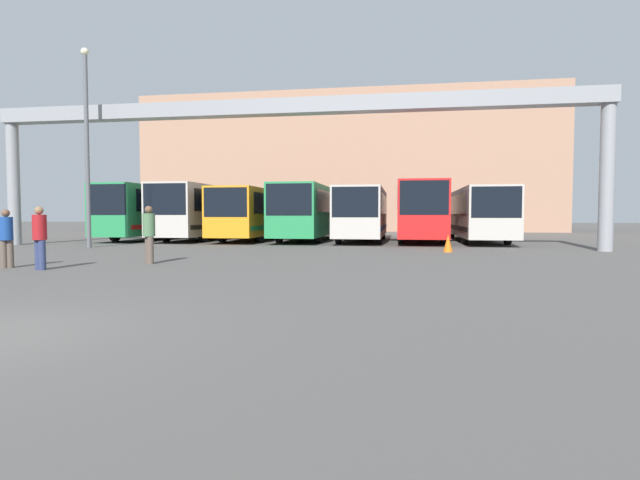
# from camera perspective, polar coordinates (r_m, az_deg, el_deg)

# --- Properties ---
(building_backdrop) EXTENTS (40.40, 12.00, 13.31)m
(building_backdrop) POSITION_cam_1_polar(r_m,az_deg,el_deg) (52.88, 3.25, 8.42)
(building_backdrop) COLOR tan
(building_backdrop) RESTS_ON ground
(overhead_gantry) EXTENTS (28.84, 0.80, 6.89)m
(overhead_gantry) POSITION_cam_1_polar(r_m,az_deg,el_deg) (23.86, -4.48, 13.15)
(overhead_gantry) COLOR gray
(overhead_gantry) RESTS_ON ground
(bus_slot_0) EXTENTS (2.52, 11.48, 3.28)m
(bus_slot_0) POSITION_cam_1_polar(r_m,az_deg,el_deg) (33.84, -18.02, 3.32)
(bus_slot_0) COLOR #268C4C
(bus_slot_0) RESTS_ON ground
(bus_slot_1) EXTENTS (2.60, 10.88, 3.29)m
(bus_slot_1) POSITION_cam_1_polar(r_m,az_deg,el_deg) (32.18, -13.01, 3.43)
(bus_slot_1) COLOR beige
(bus_slot_1) RESTS_ON ground
(bus_slot_2) EXTENTS (2.54, 11.37, 3.05)m
(bus_slot_2) POSITION_cam_1_polar(r_m,az_deg,el_deg) (31.30, -7.20, 3.25)
(bus_slot_2) COLOR orange
(bus_slot_2) RESTS_ON ground
(bus_slot_3) EXTENTS (2.58, 11.40, 3.21)m
(bus_slot_3) POSITION_cam_1_polar(r_m,az_deg,el_deg) (30.55, -1.21, 3.46)
(bus_slot_3) COLOR #268C4C
(bus_slot_3) RESTS_ON ground
(bus_slot_4) EXTENTS (2.51, 10.03, 3.02)m
(bus_slot_4) POSITION_cam_1_polar(r_m,az_deg,el_deg) (29.43, 4.91, 3.26)
(bus_slot_4) COLOR beige
(bus_slot_4) RESTS_ON ground
(bus_slot_5) EXTENTS (2.54, 11.19, 3.29)m
(bus_slot_5) POSITION_cam_1_polar(r_m,az_deg,el_deg) (29.95, 11.34, 3.50)
(bus_slot_5) COLOR red
(bus_slot_5) RESTS_ON ground
(bus_slot_6) EXTENTS (2.50, 12.36, 2.98)m
(bus_slot_6) POSITION_cam_1_polar(r_m,az_deg,el_deg) (30.82, 17.48, 3.08)
(bus_slot_6) COLOR beige
(bus_slot_6) RESTS_ON ground
(pedestrian_far_center) EXTENTS (0.35, 0.35, 1.70)m
(pedestrian_far_center) POSITION_cam_1_polar(r_m,az_deg,el_deg) (17.04, -32.21, 0.30)
(pedestrian_far_center) COLOR brown
(pedestrian_far_center) RESTS_ON ground
(pedestrian_near_right) EXTENTS (0.37, 0.37, 1.78)m
(pedestrian_near_right) POSITION_cam_1_polar(r_m,az_deg,el_deg) (15.98, -29.38, 0.37)
(pedestrian_near_right) COLOR navy
(pedestrian_near_right) RESTS_ON ground
(pedestrian_near_left) EXTENTS (0.38, 0.38, 1.82)m
(pedestrian_near_left) POSITION_cam_1_polar(r_m,az_deg,el_deg) (16.57, -18.95, 0.75)
(pedestrian_near_left) COLOR brown
(pedestrian_near_left) RESTS_ON ground
(traffic_cone) EXTENTS (0.39, 0.39, 0.74)m
(traffic_cone) POSITION_cam_1_polar(r_m,az_deg,el_deg) (21.32, 14.42, -0.36)
(traffic_cone) COLOR orange
(traffic_cone) RESTS_ON ground
(lamp_post) EXTENTS (0.36, 0.36, 9.28)m
(lamp_post) POSITION_cam_1_polar(r_m,az_deg,el_deg) (26.13, -25.10, 10.24)
(lamp_post) COLOR #595B60
(lamp_post) RESTS_ON ground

